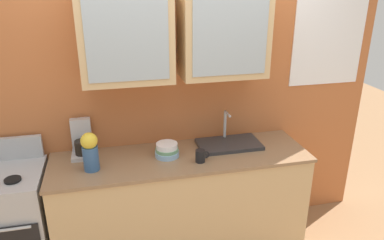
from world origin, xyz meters
name	(u,v)px	position (x,y,z in m)	size (l,w,h in m)	color
back_wall_unit	(174,79)	(0.01, 0.30, 1.44)	(3.59, 0.43, 2.64)	#B76638
counter	(182,204)	(0.00, 0.00, 0.45)	(2.03, 0.60, 0.89)	tan
stove_range	(5,227)	(-1.36, 0.00, 0.45)	(0.64, 0.59, 1.07)	#ADAFB5
sink_faucet	(229,143)	(0.42, 0.09, 0.91)	(0.52, 0.30, 0.27)	#2D2D30
bowl_stack	(167,150)	(-0.11, 0.03, 0.94)	(0.19, 0.19, 0.11)	#8CB7E0
vase	(90,151)	(-0.68, -0.06, 1.04)	(0.12, 0.12, 0.29)	#33598C
cup_near_sink	(201,156)	(0.12, -0.13, 0.94)	(0.11, 0.07, 0.10)	black
coffee_maker	(82,142)	(-0.75, 0.21, 1.00)	(0.17, 0.20, 0.29)	#B7B7BC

